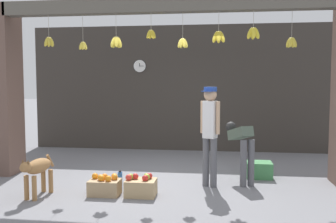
# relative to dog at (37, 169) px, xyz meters

# --- Properties ---
(ground_plane) EXTENTS (60.00, 60.00, 0.00)m
(ground_plane) POSITION_rel_dog_xyz_m (1.79, 1.04, -0.42)
(ground_plane) COLOR slate
(shop_back_wall) EXTENTS (7.71, 0.12, 3.15)m
(shop_back_wall) POSITION_rel_dog_xyz_m (1.79, 4.19, 1.15)
(shop_back_wall) COLOR #38332D
(shop_back_wall) RESTS_ON ground_plane
(storefront_awning) EXTENTS (5.81, 0.29, 0.86)m
(storefront_awning) POSITION_rel_dog_xyz_m (1.80, 1.16, 2.55)
(storefront_awning) COLOR #5B564C
(dog) EXTENTS (0.30, 0.81, 0.63)m
(dog) POSITION_rel_dog_xyz_m (0.00, 0.00, 0.00)
(dog) COLOR #9E7042
(dog) RESTS_ON ground_plane
(shopkeeper) EXTENTS (0.32, 0.30, 1.65)m
(shopkeeper) POSITION_rel_dog_xyz_m (2.57, 0.90, 0.55)
(shopkeeper) COLOR #56565B
(shopkeeper) RESTS_ON ground_plane
(worker_stooping) EXTENTS (0.47, 0.75, 1.02)m
(worker_stooping) POSITION_rel_dog_xyz_m (3.10, 1.19, 0.25)
(worker_stooping) COLOR #56565B
(worker_stooping) RESTS_ON ground_plane
(fruit_crate_oranges) EXTENTS (0.47, 0.33, 0.32)m
(fruit_crate_oranges) POSITION_rel_dog_xyz_m (0.98, 0.22, -0.28)
(fruit_crate_oranges) COLOR tan
(fruit_crate_oranges) RESTS_ON ground_plane
(fruit_crate_apples) EXTENTS (0.46, 0.36, 0.34)m
(fruit_crate_apples) POSITION_rel_dog_xyz_m (1.54, 0.25, -0.27)
(fruit_crate_apples) COLOR tan
(fruit_crate_apples) RESTS_ON ground_plane
(produce_box_green) EXTENTS (0.45, 0.38, 0.29)m
(produce_box_green) POSITION_rel_dog_xyz_m (3.45, 1.60, -0.28)
(produce_box_green) COLOR #42844C
(produce_box_green) RESTS_ON ground_plane
(water_bottle) EXTENTS (0.08, 0.08, 0.30)m
(water_bottle) POSITION_rel_dog_xyz_m (1.12, 0.59, -0.28)
(water_bottle) COLOR #2D60AD
(water_bottle) RESTS_ON ground_plane
(wall_clock) EXTENTS (0.33, 0.03, 0.33)m
(wall_clock) POSITION_rel_dog_xyz_m (0.73, 4.11, 1.72)
(wall_clock) COLOR black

